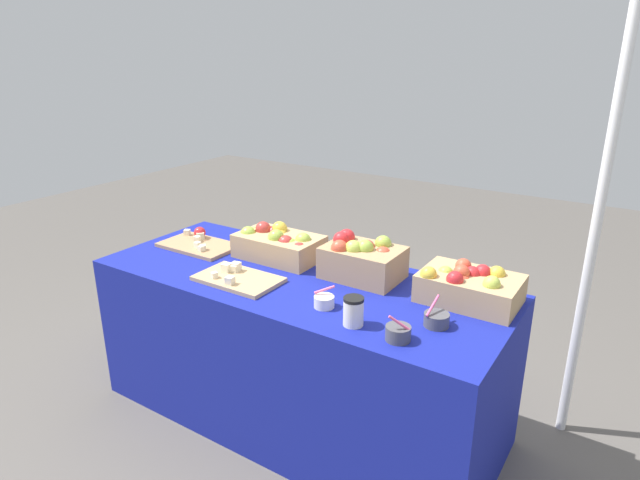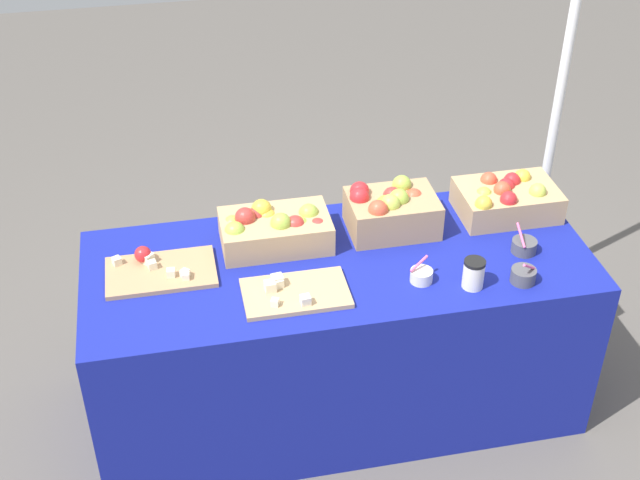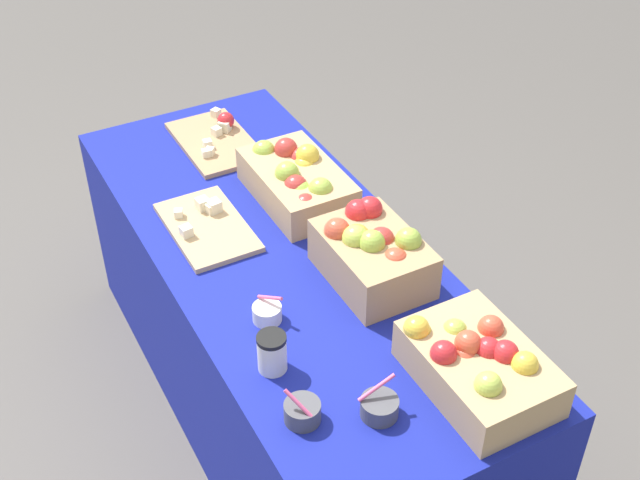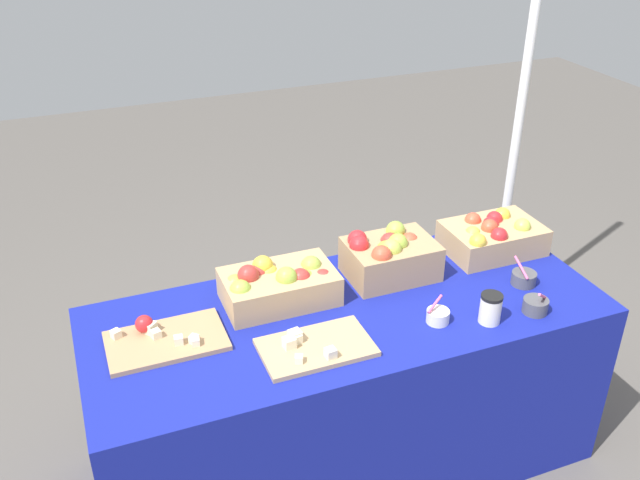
# 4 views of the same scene
# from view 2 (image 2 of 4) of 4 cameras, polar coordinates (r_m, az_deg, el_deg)

# --- Properties ---
(ground_plane) EXTENTS (10.00, 10.00, 0.00)m
(ground_plane) POSITION_cam_2_polar(r_m,az_deg,el_deg) (3.72, 1.09, -10.52)
(ground_plane) COLOR #56514C
(table) EXTENTS (1.90, 0.76, 0.74)m
(table) POSITION_cam_2_polar(r_m,az_deg,el_deg) (3.47, 1.16, -6.24)
(table) COLOR navy
(table) RESTS_ON ground_plane
(apple_crate_left) EXTENTS (0.39, 0.27, 0.16)m
(apple_crate_left) POSITION_cam_2_polar(r_m,az_deg,el_deg) (3.53, 12.15, 2.69)
(apple_crate_left) COLOR tan
(apple_crate_left) RESTS_ON table
(apple_crate_middle) EXTENTS (0.34, 0.24, 0.19)m
(apple_crate_middle) POSITION_cam_2_polar(r_m,az_deg,el_deg) (3.36, 4.68, 2.01)
(apple_crate_middle) COLOR tan
(apple_crate_middle) RESTS_ON table
(apple_crate_right) EXTENTS (0.41, 0.25, 0.16)m
(apple_crate_right) POSITION_cam_2_polar(r_m,az_deg,el_deg) (3.28, -3.01, 0.79)
(apple_crate_right) COLOR tan
(apple_crate_right) RESTS_ON table
(cutting_board_front) EXTENTS (0.37, 0.23, 0.06)m
(cutting_board_front) POSITION_cam_2_polar(r_m,az_deg,el_deg) (3.06, -1.74, -3.48)
(cutting_board_front) COLOR tan
(cutting_board_front) RESTS_ON table
(cutting_board_back) EXTENTS (0.40, 0.24, 0.08)m
(cutting_board_back) POSITION_cam_2_polar(r_m,az_deg,el_deg) (3.21, -10.59, -1.93)
(cutting_board_back) COLOR tan
(cutting_board_back) RESTS_ON table
(sample_bowl_near) EXTENTS (0.09, 0.09, 0.11)m
(sample_bowl_near) POSITION_cam_2_polar(r_m,az_deg,el_deg) (3.19, 13.25, -2.28)
(sample_bowl_near) COLOR #4C4C51
(sample_bowl_near) RESTS_ON table
(sample_bowl_mid) EXTENTS (0.09, 0.08, 0.09)m
(sample_bowl_mid) POSITION_cam_2_polar(r_m,az_deg,el_deg) (3.14, 6.69, -2.34)
(sample_bowl_mid) COLOR silver
(sample_bowl_mid) RESTS_ON table
(sample_bowl_far) EXTENTS (0.09, 0.10, 0.10)m
(sample_bowl_far) POSITION_cam_2_polar(r_m,az_deg,el_deg) (3.35, 13.29, -0.38)
(sample_bowl_far) COLOR #4C4C51
(sample_bowl_far) RESTS_ON table
(coffee_cup) EXTENTS (0.08, 0.08, 0.11)m
(coffee_cup) POSITION_cam_2_polar(r_m,az_deg,el_deg) (3.12, 10.08, -2.20)
(coffee_cup) COLOR silver
(coffee_cup) RESTS_ON table
(tent_pole) EXTENTS (0.04, 0.04, 2.26)m
(tent_pole) POSITION_cam_2_polar(r_m,az_deg,el_deg) (3.88, 15.76, 10.57)
(tent_pole) COLOR white
(tent_pole) RESTS_ON ground_plane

